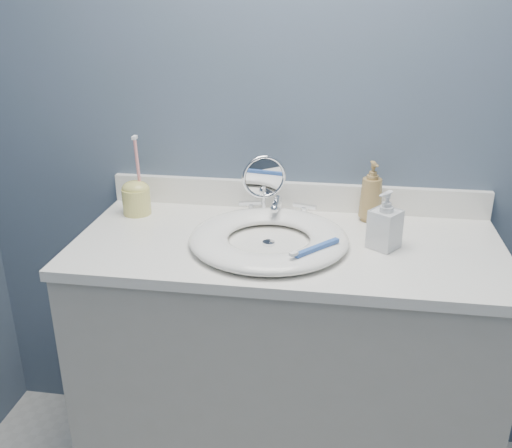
% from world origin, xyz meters
% --- Properties ---
extents(back_wall, '(2.20, 0.02, 2.40)m').
position_xyz_m(back_wall, '(0.00, 1.25, 1.20)').
color(back_wall, '#4B5A70').
rests_on(back_wall, ground).
extents(vanity_cabinet, '(1.20, 0.55, 0.85)m').
position_xyz_m(vanity_cabinet, '(0.00, 0.97, 0.42)').
color(vanity_cabinet, '#B4AEA4').
rests_on(vanity_cabinet, ground).
extents(countertop, '(1.22, 0.57, 0.03)m').
position_xyz_m(countertop, '(0.00, 0.97, 0.86)').
color(countertop, white).
rests_on(countertop, vanity_cabinet).
extents(backsplash, '(1.22, 0.02, 0.09)m').
position_xyz_m(backsplash, '(0.00, 1.24, 0.93)').
color(backsplash, white).
rests_on(backsplash, countertop).
extents(basin, '(0.45, 0.45, 0.04)m').
position_xyz_m(basin, '(-0.05, 0.94, 0.90)').
color(basin, white).
rests_on(basin, countertop).
extents(drain, '(0.04, 0.04, 0.01)m').
position_xyz_m(drain, '(-0.05, 0.94, 0.88)').
color(drain, silver).
rests_on(drain, countertop).
extents(faucet, '(0.25, 0.13, 0.07)m').
position_xyz_m(faucet, '(-0.05, 1.14, 0.91)').
color(faucet, silver).
rests_on(faucet, countertop).
extents(makeup_mirror, '(0.13, 0.08, 0.20)m').
position_xyz_m(makeup_mirror, '(-0.09, 1.14, 0.99)').
color(makeup_mirror, silver).
rests_on(makeup_mirror, countertop).
extents(soap_bottle_amber, '(0.09, 0.09, 0.19)m').
position_xyz_m(soap_bottle_amber, '(0.24, 1.18, 0.97)').
color(soap_bottle_amber, olive).
rests_on(soap_bottle_amber, countertop).
extents(soap_bottle_clear, '(0.10, 0.10, 0.16)m').
position_xyz_m(soap_bottle_clear, '(0.27, 0.97, 0.96)').
color(soap_bottle_clear, silver).
rests_on(soap_bottle_clear, countertop).
extents(toothbrush_holder, '(0.09, 0.09, 0.26)m').
position_xyz_m(toothbrush_holder, '(-0.50, 1.12, 0.94)').
color(toothbrush_holder, '#CFC767').
rests_on(toothbrush_holder, countertop).
extents(toothbrush_lying, '(0.12, 0.14, 0.02)m').
position_xyz_m(toothbrush_lying, '(0.09, 0.84, 0.92)').
color(toothbrush_lying, '#325CB1').
rests_on(toothbrush_lying, basin).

